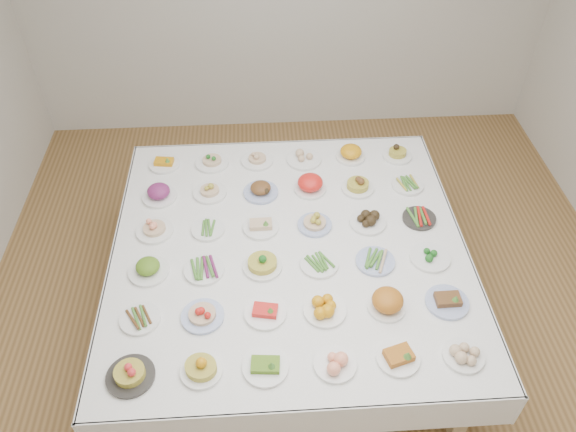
{
  "coord_description": "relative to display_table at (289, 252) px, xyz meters",
  "views": [
    {
      "loc": [
        -0.33,
        -2.61,
        3.46
      ],
      "look_at": [
        -0.16,
        0.1,
        0.88
      ],
      "focal_mm": 35.0,
      "sensor_mm": 36.0,
      "label": 1
    }
  ],
  "objects": [
    {
      "name": "room_envelope",
      "position": [
        0.16,
        0.05,
        1.14
      ],
      "size": [
        5.02,
        5.02,
        2.81
      ],
      "color": "olive",
      "rests_on": "ground"
    },
    {
      "name": "display_table",
      "position": [
        0.0,
        0.0,
        0.0
      ],
      "size": [
        2.35,
        2.35,
        0.75
      ],
      "color": "white",
      "rests_on": "ground"
    },
    {
      "name": "dish_0",
      "position": [
        -0.91,
        -0.92,
        0.13
      ],
      "size": [
        0.26,
        0.26,
        0.15
      ],
      "color": "#2C2A27",
      "rests_on": "display_table"
    },
    {
      "name": "dish_1",
      "position": [
        -0.54,
        -0.91,
        0.14
      ],
      "size": [
        0.26,
        0.25,
        0.15
      ],
      "color": "white",
      "rests_on": "display_table"
    },
    {
      "name": "dish_2",
      "position": [
        -0.19,
        -0.91,
        0.1
      ],
      "size": [
        0.25,
        0.25,
        0.1
      ],
      "color": "white",
      "rests_on": "display_table"
    },
    {
      "name": "dish_3",
      "position": [
        0.19,
        -0.92,
        0.11
      ],
      "size": [
        0.23,
        0.23,
        0.11
      ],
      "color": "white",
      "rests_on": "display_table"
    },
    {
      "name": "dish_4",
      "position": [
        0.54,
        -0.9,
        0.11
      ],
      "size": [
        0.24,
        0.24,
        0.11
      ],
      "color": "white",
      "rests_on": "display_table"
    },
    {
      "name": "dish_5",
      "position": [
        0.9,
        -0.91,
        0.11
      ],
      "size": [
        0.23,
        0.23,
        0.1
      ],
      "color": "white",
      "rests_on": "display_table"
    },
    {
      "name": "dish_6",
      "position": [
        -0.91,
        -0.54,
        0.08
      ],
      "size": [
        0.23,
        0.23,
        0.05
      ],
      "color": "white",
      "rests_on": "display_table"
    },
    {
      "name": "dish_7",
      "position": [
        -0.55,
        -0.55,
        0.13
      ],
      "size": [
        0.25,
        0.25,
        0.14
      ],
      "color": "#4C66B2",
      "rests_on": "display_table"
    },
    {
      "name": "dish_8",
      "position": [
        -0.18,
        -0.55,
        0.1
      ],
      "size": [
        0.24,
        0.24,
        0.09
      ],
      "color": "white",
      "rests_on": "display_table"
    },
    {
      "name": "dish_9",
      "position": [
        0.17,
        -0.55,
        0.12
      ],
      "size": [
        0.25,
        0.25,
        0.12
      ],
      "color": "white",
      "rests_on": "display_table"
    },
    {
      "name": "dish_10",
      "position": [
        0.54,
        -0.55,
        0.13
      ],
      "size": [
        0.26,
        0.26,
        0.14
      ],
      "color": "white",
      "rests_on": "display_table"
    },
    {
      "name": "dish_11",
      "position": [
        0.91,
        -0.54,
        0.11
      ],
      "size": [
        0.26,
        0.26,
        0.11
      ],
      "color": "#4C66B2",
      "rests_on": "display_table"
    },
    {
      "name": "dish_12",
      "position": [
        -0.9,
        -0.18,
        0.13
      ],
      "size": [
        0.25,
        0.25,
        0.14
      ],
      "color": "white",
      "rests_on": "display_table"
    },
    {
      "name": "dish_13",
      "position": [
        -0.55,
        -0.19,
        0.09
      ],
      "size": [
        0.26,
        0.25,
        0.06
      ],
      "color": "white",
      "rests_on": "display_table"
    },
    {
      "name": "dish_14",
      "position": [
        -0.18,
        -0.18,
        0.13
      ],
      "size": [
        0.25,
        0.25,
        0.15
      ],
      "color": "white",
      "rests_on": "display_table"
    },
    {
      "name": "dish_15",
      "position": [
        0.18,
        -0.18,
        0.09
      ],
      "size": [
        0.24,
        0.24,
        0.05
      ],
      "color": "white",
      "rests_on": "display_table"
    },
    {
      "name": "dish_16",
      "position": [
        0.54,
        -0.18,
        0.09
      ],
      "size": [
        0.27,
        0.25,
        0.06
      ],
      "color": "#4C66B2",
      "rests_on": "display_table"
    },
    {
      "name": "dish_17",
      "position": [
        0.9,
        -0.17,
        0.1
      ],
      "size": [
        0.26,
        0.26,
        0.1
      ],
      "color": "white",
      "rests_on": "display_table"
    },
    {
      "name": "dish_18",
      "position": [
        -0.9,
        0.18,
        0.13
      ],
      "size": [
        0.25,
        0.25,
        0.14
      ],
      "color": "white",
      "rests_on": "display_table"
    },
    {
      "name": "dish_19",
      "position": [
        -0.54,
        0.18,
        0.08
      ],
      "size": [
        0.22,
        0.22,
        0.05
      ],
      "color": "white",
      "rests_on": "display_table"
    },
    {
      "name": "dish_20",
      "position": [
        -0.18,
        0.17,
        0.1
      ],
      "size": [
        0.24,
        0.24,
        0.1
      ],
      "color": "white",
      "rests_on": "display_table"
    },
    {
      "name": "dish_21",
      "position": [
        0.18,
        0.17,
        0.13
      ],
      "size": [
        0.25,
        0.25,
        0.13
      ],
      "color": "#4C66B2",
      "rests_on": "display_table"
    },
    {
      "name": "dish_22",
      "position": [
        0.55,
        0.17,
        0.12
      ],
      "size": [
        0.25,
        0.25,
        0.12
      ],
      "color": "white",
      "rests_on": "display_table"
    },
    {
      "name": "dish_23",
      "position": [
        0.92,
        0.19,
        0.09
      ],
      "size": [
        0.23,
        0.23,
        0.06
      ],
      "color": "#2C2A27",
      "rests_on": "display_table"
    },
    {
      "name": "dish_24",
      "position": [
        -0.91,
        0.54,
        0.13
      ],
      "size": [
        0.25,
        0.25,
        0.15
      ],
      "color": "white",
      "rests_on": "display_table"
    },
    {
      "name": "dish_25",
      "position": [
        -0.55,
        0.55,
        0.12
      ],
      "size": [
        0.24,
        0.24,
        0.12
      ],
      "color": "white",
      "rests_on": "display_table"
    },
    {
      "name": "dish_26",
      "position": [
        -0.17,
        0.54,
        0.13
      ],
      "size": [
        0.25,
        0.25,
        0.14
      ],
      "color": "#4C66B2",
      "rests_on": "display_table"
    },
    {
      "name": "dish_27",
      "position": [
        0.19,
        0.55,
        0.13
      ],
      "size": [
        0.24,
        0.24,
        0.14
      ],
      "color": "white",
      "rests_on": "display_table"
    },
    {
      "name": "dish_28",
      "position": [
        0.54,
        0.54,
        0.12
      ],
      "size": [
        0.23,
        0.23,
        0.13
      ],
      "color": "white",
      "rests_on": "display_table"
    },
    {
      "name": "dish_29",
      "position": [
        0.91,
        0.55,
        0.08
      ],
      "size": [
        0.23,
        0.23,
        0.05
      ],
      "color": "white",
      "rests_on": "display_table"
    },
    {
      "name": "dish_30",
      "position": [
        -0.91,
        0.91,
        0.1
      ],
      "size": [
        0.23,
        0.23,
        0.09
      ],
      "color": "white",
      "rests_on": "display_table"
    },
    {
      "name": "dish_31",
      "position": [
        -0.54,
        0.91,
        0.12
      ],
      "size": [
        0.26,
        0.26,
        0.13
      ],
      "color": "white",
      "rests_on": "display_table"
    },
    {
      "name": "dish_32",
      "position": [
        -0.19,
        0.91,
        0.12
      ],
      "size": [
        0.25,
        0.25,
        0.12
      ],
      "color": "white",
      "rests_on": "display_table"
    },
    {
      "name": "dish_33",
      "position": [
        0.17,
        0.9,
        0.11
      ],
      "size": [
        0.26,
        0.26,
        0.1
      ],
      "color": "white",
      "rests_on": "display_table"
    },
    {
      "name": "dish_34",
      "position": [
        0.54,
        0.92,
        0.12
      ],
      "size": [
        0.22,
        0.22,
        0.13
      ],
      "color": "white",
      "rests_on": "display_table"
    },
    {
      "name": "dish_35",
      "position": [
        0.91,
        0.91,
        0.11
      ],
      "size": [
        0.22,
        0.22,
        0.12
      ],
      "color": "white",
      "rests_on": "display_table"
    }
  ]
}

